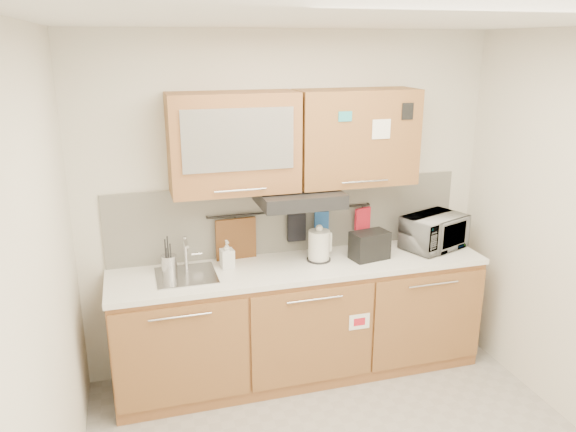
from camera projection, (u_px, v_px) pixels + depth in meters
ceiling at (380, 20)px, 2.60m from camera, size 3.20×3.20×0.00m
wall_back at (289, 204)px, 4.36m from camera, size 3.20×0.00×3.20m
wall_left at (45, 318)px, 2.56m from camera, size 0.00×3.00×3.00m
base_cabinet at (301, 326)px, 4.34m from camera, size 2.80×0.64×0.88m
countertop at (301, 267)px, 4.19m from camera, size 2.82×0.62×0.04m
backsplash at (290, 217)px, 4.38m from camera, size 2.80×0.02×0.56m
upper_cabinets at (296, 140)px, 4.04m from camera, size 1.82×0.37×0.70m
range_hood at (299, 197)px, 4.09m from camera, size 0.60×0.46×0.10m
sink at (186, 275)px, 3.97m from camera, size 0.42×0.40×0.26m
utensil_rail at (291, 211)px, 4.32m from camera, size 1.30×0.02×0.02m
utensil_crock at (169, 264)px, 3.99m from camera, size 0.13×0.13×0.28m
kettle at (319, 246)px, 4.23m from camera, size 0.21×0.20×0.28m
toaster at (370, 245)px, 4.26m from camera, size 0.31×0.22×0.21m
microwave at (434, 232)px, 4.48m from camera, size 0.57×0.48×0.27m
soap_bottle at (227, 254)px, 4.09m from camera, size 0.10×0.10×0.21m
cutting_board at (236, 243)px, 4.25m from camera, size 0.31×0.04×0.38m
oven_mitt at (322, 223)px, 4.41m from camera, size 0.11×0.05×0.18m
dark_pouch at (297, 227)px, 4.36m from camera, size 0.14×0.04×0.22m
pot_holder at (363, 219)px, 4.50m from camera, size 0.15×0.07×0.18m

